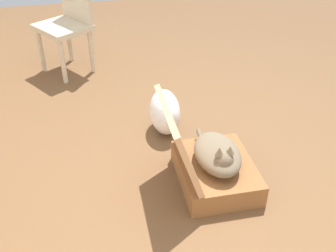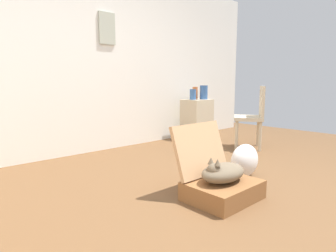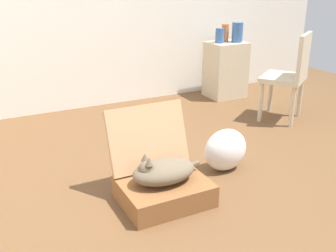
{
  "view_description": "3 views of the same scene",
  "coord_description": "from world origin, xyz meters",
  "px_view_note": "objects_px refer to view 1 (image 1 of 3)",
  "views": [
    {
      "loc": [
        -2.1,
        0.65,
        1.79
      ],
      "look_at": [
        -0.1,
        0.23,
        0.41
      ],
      "focal_mm": 43.2,
      "sensor_mm": 36.0,
      "label": 1
    },
    {
      "loc": [
        -2.1,
        -1.45,
        0.96
      ],
      "look_at": [
        -0.25,
        0.57,
        0.55
      ],
      "focal_mm": 31.05,
      "sensor_mm": 36.0,
      "label": 2
    },
    {
      "loc": [
        -1.26,
        -2.18,
        1.45
      ],
      "look_at": [
        0.12,
        0.53,
        0.29
      ],
      "focal_mm": 42.63,
      "sensor_mm": 36.0,
      "label": 3
    }
  ],
  "objects_px": {
    "cat": "(218,154)",
    "chair": "(68,20)",
    "suitcase_base": "(216,172)",
    "plastic_bag_white": "(165,112)"
  },
  "relations": [
    {
      "from": "cat",
      "to": "chair",
      "type": "distance_m",
      "value": 2.1
    },
    {
      "from": "suitcase_base",
      "to": "cat",
      "type": "relative_size",
      "value": 1.13
    },
    {
      "from": "suitcase_base",
      "to": "chair",
      "type": "height_order",
      "value": "chair"
    },
    {
      "from": "suitcase_base",
      "to": "plastic_bag_white",
      "type": "distance_m",
      "value": 0.68
    },
    {
      "from": "suitcase_base",
      "to": "cat",
      "type": "xyz_separation_m",
      "value": [
        -0.01,
        0.0,
        0.16
      ]
    },
    {
      "from": "suitcase_base",
      "to": "plastic_bag_white",
      "type": "bearing_deg",
      "value": 17.92
    },
    {
      "from": "suitcase_base",
      "to": "plastic_bag_white",
      "type": "height_order",
      "value": "plastic_bag_white"
    },
    {
      "from": "suitcase_base",
      "to": "chair",
      "type": "xyz_separation_m",
      "value": [
        1.88,
        0.88,
        0.42
      ]
    },
    {
      "from": "suitcase_base",
      "to": "plastic_bag_white",
      "type": "xyz_separation_m",
      "value": [
        0.64,
        0.21,
        0.09
      ]
    },
    {
      "from": "suitcase_base",
      "to": "plastic_bag_white",
      "type": "relative_size",
      "value": 1.62
    }
  ]
}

